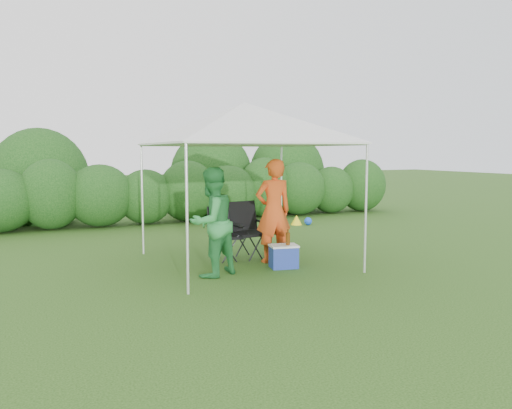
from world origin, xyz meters
name	(u,v)px	position (x,y,z in m)	size (l,w,h in m)	color
ground	(256,268)	(0.00, 0.00, 0.00)	(70.00, 70.00, 0.00)	#345C1D
hedge	(168,193)	(0.04, 6.00, 0.83)	(14.71, 1.53, 1.80)	#225119
canopy	(244,124)	(0.00, 0.50, 2.46)	(3.10, 3.10, 2.83)	silver
chair_right	(246,226)	(0.21, 0.91, 0.59)	(0.71, 0.65, 1.05)	black
chair_left	(225,230)	(-0.22, 0.93, 0.55)	(0.64, 0.59, 0.97)	black
man	(273,211)	(0.49, 0.35, 0.93)	(0.68, 0.44, 1.85)	#E94F1A
woman	(212,222)	(-0.85, -0.16, 0.87)	(0.84, 0.66, 1.74)	green
cooler	(284,256)	(0.45, -0.13, 0.20)	(0.53, 0.43, 0.40)	#233AA0
bottle	(288,237)	(0.51, -0.17, 0.53)	(0.07, 0.07, 0.27)	#592D0C
lawn_toy	(299,220)	(3.15, 4.12, 0.12)	(0.52, 0.44, 0.26)	yellow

